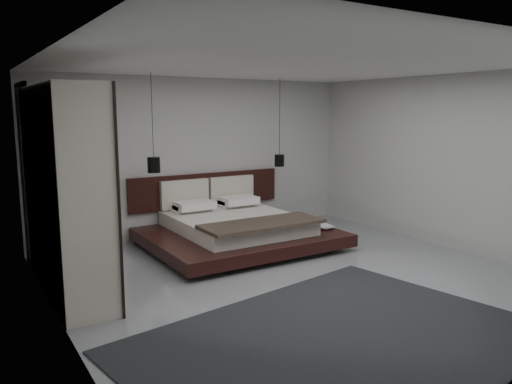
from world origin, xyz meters
TOP-DOWN VIEW (x-y plane):
  - floor at (0.00, 0.00)m, footprint 6.00×6.00m
  - ceiling at (0.00, 0.00)m, footprint 6.00×6.00m
  - wall_back at (0.00, 3.00)m, footprint 6.00×0.00m
  - wall_left at (-3.00, 0.00)m, footprint 0.00×6.00m
  - wall_right at (3.00, 0.00)m, footprint 0.00×6.00m
  - lattice_screen at (-2.95, 2.45)m, footprint 0.05×0.90m
  - bed at (0.09, 1.90)m, footprint 2.93×2.46m
  - book_lower at (1.30, 1.23)m, footprint 0.29×0.36m
  - book_upper at (1.28, 1.19)m, footprint 0.30×0.36m
  - pendant_left at (-1.11, 2.38)m, footprint 0.20×0.20m
  - pendant_right at (1.30, 2.38)m, footprint 0.18×0.18m
  - wardrobe at (-2.70, 1.22)m, footprint 0.60×2.56m
  - rug at (-0.79, -1.70)m, footprint 4.36×3.42m

SIDE VIEW (x-z plane):
  - floor at x=0.00m, z-range 0.00..0.00m
  - rug at x=-0.79m, z-range 0.00..0.02m
  - book_lower at x=1.30m, z-range 0.27..0.30m
  - bed at x=0.09m, z-range -0.25..0.85m
  - book_upper at x=1.28m, z-range 0.30..0.33m
  - wardrobe at x=-2.70m, z-range 0.00..2.51m
  - lattice_screen at x=-2.95m, z-range 0.00..2.60m
  - pendant_right at x=1.30m, z-range 0.53..2.12m
  - pendant_left at x=-1.11m, z-range 0.61..2.15m
  - wall_back at x=0.00m, z-range -1.60..4.40m
  - wall_left at x=-3.00m, z-range -1.60..4.40m
  - wall_right at x=3.00m, z-range -1.60..4.40m
  - ceiling at x=0.00m, z-range 2.80..2.80m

